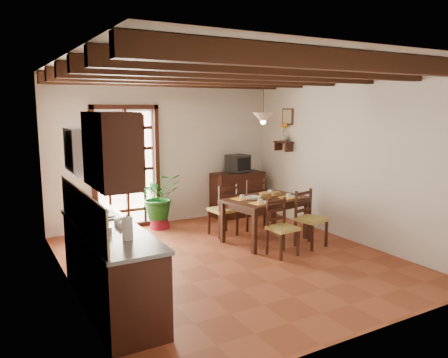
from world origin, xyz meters
TOP-DOWN VIEW (x-y plane):
  - ground_plane at (0.00, 0.00)m, footprint 5.00×5.00m
  - room_shell at (0.00, 0.00)m, footprint 4.52×5.02m
  - ceiling_beams at (0.00, 0.00)m, footprint 4.50×4.34m
  - french_door at (-0.80, 2.45)m, footprint 1.26×0.11m
  - kitchen_counter at (-1.96, -0.60)m, footprint 0.64×2.25m
  - upper_cabinet at (-2.08, -1.30)m, footprint 0.35×0.80m
  - range_hood at (-2.05, -0.05)m, footprint 0.38×0.60m
  - counter_items at (-1.95, -0.51)m, footprint 0.50×1.43m
  - dining_table at (0.98, 0.54)m, footprint 1.49×1.10m
  - chair_near_left at (0.77, -0.20)m, footprint 0.43×0.41m
  - chair_near_right at (1.44, -0.07)m, footprint 0.49×0.48m
  - chair_far_left at (0.52, 1.16)m, footprint 0.46×0.44m
  - chair_far_right at (1.18, 1.28)m, footprint 0.44×0.42m
  - table_setting at (0.98, 0.54)m, footprint 0.98×0.66m
  - table_bowl at (0.73, 0.55)m, footprint 0.26×0.26m
  - sideboard at (1.46, 2.23)m, footprint 1.09×0.52m
  - crt_tv at (1.46, 2.22)m, footprint 0.47×0.45m
  - fuse_box at (1.50, 2.48)m, footprint 0.25×0.03m
  - plant_pot at (-0.29, 2.15)m, footprint 0.39×0.39m
  - potted_plant at (-0.29, 2.15)m, footprint 2.09×1.81m
  - wall_shelf at (2.14, 1.60)m, footprint 0.20×0.42m
  - shelf_vase at (2.14, 1.60)m, footprint 0.15×0.15m
  - shelf_flowers at (2.14, 1.60)m, footprint 0.14×0.14m
  - framed_picture at (2.22, 1.60)m, footprint 0.03×0.32m
  - pendant_lamp at (0.98, 0.64)m, footprint 0.36×0.36m

SIDE VIEW (x-z plane):
  - ground_plane at x=0.00m, z-range 0.00..0.00m
  - plant_pot at x=-0.29m, z-range -0.01..0.23m
  - chair_near_left at x=0.77m, z-range -0.16..0.70m
  - chair_near_right at x=1.44m, z-range -0.17..0.74m
  - chair_far_left at x=0.52m, z-range -0.17..0.75m
  - chair_far_right at x=1.18m, z-range -0.18..0.77m
  - sideboard at x=1.46m, z-range 0.00..0.91m
  - kitchen_counter at x=-1.96m, z-range -0.22..1.16m
  - potted_plant at x=-0.29m, z-range -0.54..1.68m
  - dining_table at x=0.98m, z-range 0.27..1.01m
  - table_setting at x=0.98m, z-range 0.70..0.79m
  - table_bowl at x=0.73m, z-range 0.73..0.79m
  - counter_items at x=-1.95m, z-range 0.83..1.08m
  - crt_tv at x=1.46m, z-range 0.93..1.28m
  - french_door at x=-0.80m, z-range 0.02..2.34m
  - wall_shelf at x=2.14m, z-range 1.41..1.61m
  - shelf_vase at x=2.14m, z-range 1.57..1.73m
  - range_hood at x=-2.05m, z-range 1.46..2.00m
  - fuse_box at x=1.50m, z-range 1.59..1.91m
  - room_shell at x=0.00m, z-range 0.41..3.22m
  - upper_cabinet at x=-2.08m, z-range 1.50..2.20m
  - shelf_flowers at x=2.14m, z-range 1.68..2.04m
  - framed_picture at x=2.22m, z-range 1.89..2.21m
  - pendant_lamp at x=0.98m, z-range 1.66..2.50m
  - ceiling_beams at x=0.00m, z-range 2.59..2.79m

